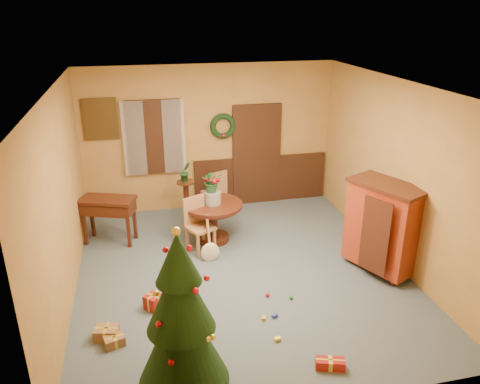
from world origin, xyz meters
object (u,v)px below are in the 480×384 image
object	(u,v)px
chair_near	(198,222)
sideboard	(383,225)
writing_desk	(108,209)
christmas_tree	(181,320)
dining_table	(213,215)

from	to	relation	value
chair_near	sideboard	bearing A→B (deg)	-25.80
writing_desk	sideboard	bearing A→B (deg)	-24.93
chair_near	sideboard	distance (m)	3.00
chair_near	writing_desk	bearing A→B (deg)	156.69
christmas_tree	writing_desk	size ratio (longest dim) A/B	1.94
dining_table	chair_near	size ratio (longest dim) A/B	1.10
chair_near	christmas_tree	bearing A→B (deg)	-100.87
chair_near	christmas_tree	world-z (taller)	christmas_tree
writing_desk	sideboard	size ratio (longest dim) A/B	0.71
chair_near	christmas_tree	distance (m)	3.25
dining_table	writing_desk	size ratio (longest dim) A/B	1.01
sideboard	christmas_tree	bearing A→B (deg)	-150.62
christmas_tree	sideboard	bearing A→B (deg)	29.38
dining_table	christmas_tree	world-z (taller)	christmas_tree
dining_table	writing_desk	bearing A→B (deg)	168.27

